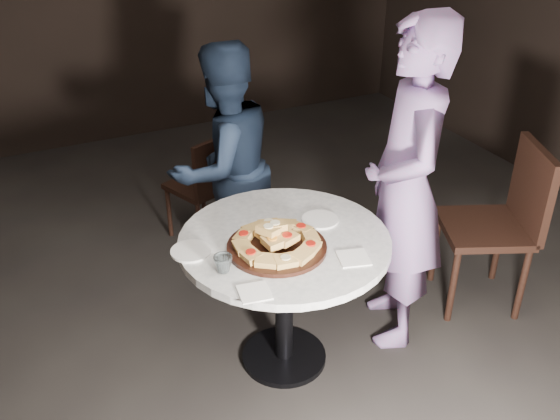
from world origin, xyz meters
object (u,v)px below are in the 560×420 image
(serving_board, at_px, (277,247))
(focaccia_pile, at_px, (276,239))
(water_glass, at_px, (223,264))
(chair_right, at_px, (504,216))
(diner_navy, at_px, (224,167))
(diner_teal, at_px, (405,189))
(chair_far, at_px, (207,181))
(table, at_px, (284,262))

(serving_board, distance_m, focaccia_pile, 0.04)
(serving_board, relative_size, water_glass, 5.51)
(serving_board, bearing_deg, water_glass, -168.60)
(chair_right, bearing_deg, diner_navy, -102.04)
(serving_board, xyz_separation_m, water_glass, (-0.29, -0.06, 0.03))
(serving_board, height_order, diner_navy, diner_navy)
(focaccia_pile, height_order, diner_navy, diner_navy)
(serving_board, distance_m, diner_teal, 0.77)
(water_glass, bearing_deg, chair_right, 2.21)
(chair_far, bearing_deg, diner_navy, 63.99)
(serving_board, xyz_separation_m, focaccia_pile, (-0.00, 0.00, 0.04))
(diner_teal, bearing_deg, chair_far, -132.37)
(chair_right, relative_size, diner_teal, 0.56)
(serving_board, bearing_deg, table, 43.64)
(serving_board, relative_size, chair_right, 0.47)
(diner_teal, bearing_deg, table, -68.86)
(chair_far, relative_size, chair_right, 0.79)
(table, bearing_deg, diner_teal, -1.84)
(serving_board, relative_size, focaccia_pile, 1.12)
(table, distance_m, serving_board, 0.19)
(water_glass, relative_size, chair_right, 0.08)
(serving_board, distance_m, chair_far, 1.44)
(chair_far, bearing_deg, table, 65.42)
(water_glass, height_order, diner_navy, diner_navy)
(table, relative_size, chair_right, 1.30)
(water_glass, bearing_deg, serving_board, 11.40)
(diner_teal, bearing_deg, chair_right, 109.55)
(chair_right, xyz_separation_m, diner_teal, (-0.70, 0.04, 0.32))
(chair_right, height_order, diner_navy, diner_navy)
(table, height_order, water_glass, water_glass)
(chair_far, bearing_deg, water_glass, 51.67)
(water_glass, distance_m, diner_navy, 1.10)
(focaccia_pile, xyz_separation_m, diner_teal, (0.76, 0.05, 0.07))
(focaccia_pile, xyz_separation_m, diner_navy, (0.11, 0.97, -0.07))
(diner_navy, bearing_deg, table, 71.18)
(diner_navy, bearing_deg, focaccia_pile, 66.76)
(chair_far, xyz_separation_m, diner_teal, (0.62, -1.35, 0.44))
(focaccia_pile, xyz_separation_m, chair_right, (1.45, 0.01, -0.25))
(serving_board, relative_size, diner_navy, 0.31)
(chair_far, distance_m, chair_right, 1.92)
(chair_far, bearing_deg, focaccia_pile, 62.40)
(table, bearing_deg, serving_board, -136.36)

